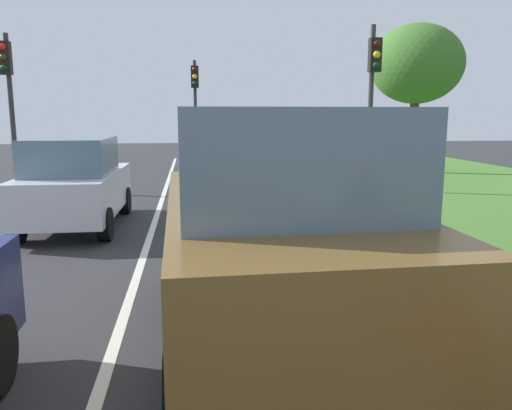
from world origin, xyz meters
The scene contains 10 objects.
ground_plane centered at (0.00, 14.00, 0.00)m, with size 60.00×60.00×0.00m, color #2D2D30.
lane_line_center centered at (-0.70, 14.00, 0.00)m, with size 0.12×32.00×0.01m, color silver.
lane_line_right_edge centered at (3.60, 14.00, 0.00)m, with size 0.12×32.00×0.01m, color silver.
curb_right centered at (4.10, 14.00, 0.06)m, with size 0.24×48.00×0.12m, color #9E9B93.
car_suv_ahead centered at (0.83, 8.36, 1.17)m, with size 2.07×4.55×2.28m.
car_hatchback_far centered at (-2.20, 14.15, 0.88)m, with size 1.78×3.72×1.78m.
traffic_light_near_right centered at (5.11, 17.75, 3.07)m, with size 0.32×0.50×4.64m.
traffic_light_overhead_left centered at (-4.98, 19.32, 3.02)m, with size 0.32×0.50×4.46m.
traffic_light_far_median centered at (0.31, 26.00, 3.02)m, with size 0.32×0.50×4.45m.
tree_roadside_far centered at (8.33, 22.13, 4.00)m, with size 3.36×3.36×5.45m.
Camera 1 is at (0.09, 3.82, 2.24)m, focal length 35.83 mm.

